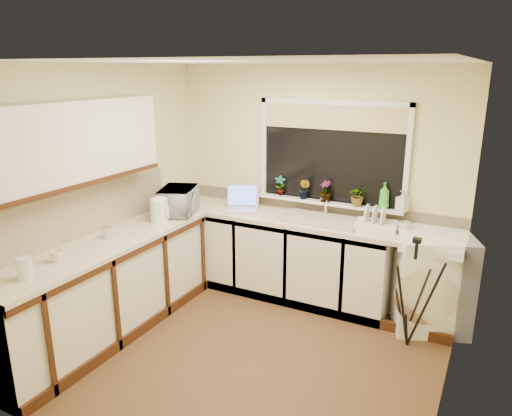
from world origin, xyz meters
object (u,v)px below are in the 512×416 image
object	(u,v)px
laptop	(242,203)
kettle	(159,211)
tripod	(412,293)
cup_back	(405,227)
soap_bottle_green	(384,196)
dish_rack	(376,225)
washing_machine	(431,280)
glass_jug	(25,268)
soap_bottle_clear	(402,201)
cup_left	(56,256)
plant_c	(325,191)
microwave	(178,201)
plant_d	(358,196)
plant_a	(280,186)
plant_b	(304,189)
steel_jar	(108,233)

from	to	relation	value
laptop	kettle	bearing A→B (deg)	-147.92
tripod	cup_back	distance (m)	0.69
kettle	soap_bottle_green	size ratio (longest dim) A/B	0.87
laptop	dish_rack	size ratio (longest dim) A/B	1.14
washing_machine	glass_jug	size ratio (longest dim) A/B	5.66
glass_jug	washing_machine	bearing A→B (deg)	42.42
soap_bottle_clear	cup_left	size ratio (longest dim) A/B	2.09
laptop	plant_c	bearing A→B (deg)	-10.52
microwave	cup_left	distance (m)	1.56
laptop	plant_d	size ratio (longest dim) A/B	2.07
kettle	dish_rack	xyz separation A→B (m)	(2.01, 0.81, -0.09)
kettle	plant_c	distance (m)	1.73
laptop	plant_d	bearing A→B (deg)	-14.22
laptop	cup_left	world-z (taller)	laptop
plant_a	plant_d	size ratio (longest dim) A/B	1.02
laptop	plant_c	xyz separation A→B (m)	(0.88, 0.20, 0.20)
microwave	plant_b	world-z (taller)	plant_b
plant_d	soap_bottle_green	size ratio (longest dim) A/B	0.82
steel_jar	plant_c	bearing A→B (deg)	46.38
plant_a	cup_left	xyz separation A→B (m)	(-0.96, -2.23, -0.21)
plant_b	cup_back	distance (m)	1.12
tripod	microwave	world-z (taller)	microwave
plant_d	plant_c	bearing A→B (deg)	179.89
cup_back	plant_c	bearing A→B (deg)	170.58
tripod	soap_bottle_green	bearing A→B (deg)	118.66
laptop	plant_b	world-z (taller)	plant_b
plant_d	soap_bottle_clear	bearing A→B (deg)	2.13
laptop	cup_back	size ratio (longest dim) A/B	3.83
washing_machine	laptop	distance (m)	2.10
laptop	glass_jug	bearing A→B (deg)	-126.77
dish_rack	plant_a	world-z (taller)	plant_a
plant_c	plant_d	size ratio (longest dim) A/B	1.05
dish_rack	plant_c	distance (m)	0.66
laptop	microwave	bearing A→B (deg)	-163.30
glass_jug	plant_b	bearing A→B (deg)	64.77
kettle	soap_bottle_green	world-z (taller)	soap_bottle_green
tripod	plant_b	world-z (taller)	plant_b
dish_rack	plant_a	bearing A→B (deg)	164.04
glass_jug	cup_left	bearing A→B (deg)	100.58
steel_jar	plant_d	distance (m)	2.47
glass_jug	cup_back	world-z (taller)	glass_jug
dish_rack	soap_bottle_green	bearing A→B (deg)	79.67
tripod	soap_bottle_green	distance (m)	1.05
soap_bottle_clear	cup_left	world-z (taller)	soap_bottle_clear
plant_a	plant_c	bearing A→B (deg)	-1.93
microwave	steel_jar	bearing A→B (deg)	152.01
plant_c	soap_bottle_clear	world-z (taller)	plant_c
washing_machine	soap_bottle_clear	bearing A→B (deg)	129.81
plant_b	soap_bottle_green	world-z (taller)	soap_bottle_green
laptop	plant_a	world-z (taller)	plant_a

